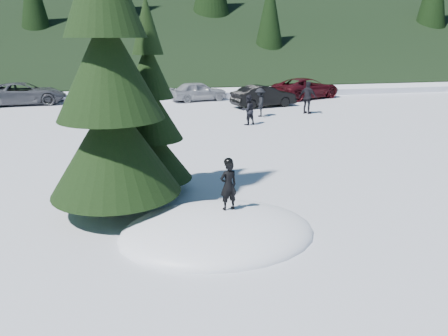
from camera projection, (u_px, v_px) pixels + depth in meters
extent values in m
plane|color=white|center=(218.00, 234.00, 9.93)|extent=(200.00, 200.00, 0.00)
ellipsoid|color=white|center=(218.00, 234.00, 9.93)|extent=(4.48, 3.52, 0.96)
cylinder|color=black|center=(117.00, 186.00, 10.95)|extent=(0.38, 0.38, 1.40)
cone|color=black|center=(114.00, 144.00, 10.63)|extent=(3.20, 3.20, 2.46)
cone|color=black|center=(108.00, 66.00, 10.10)|extent=(2.54, 2.54, 2.46)
cylinder|color=black|center=(154.00, 175.00, 12.53)|extent=(0.26, 0.26, 1.00)
cone|color=black|center=(153.00, 153.00, 12.33)|extent=(2.20, 2.20, 1.52)
cone|color=black|center=(151.00, 112.00, 12.00)|extent=(1.75, 1.75, 1.52)
cone|color=black|center=(149.00, 70.00, 11.67)|extent=(1.29, 1.29, 1.52)
cone|color=black|center=(146.00, 24.00, 11.34)|extent=(0.84, 0.84, 1.52)
imported|color=black|center=(228.00, 185.00, 9.92)|extent=(0.48, 0.37, 1.16)
imported|color=black|center=(248.00, 110.00, 21.99)|extent=(0.89, 0.79, 1.51)
imported|color=black|center=(308.00, 98.00, 25.13)|extent=(1.05, 1.13, 1.86)
imported|color=black|center=(260.00, 102.00, 24.27)|extent=(0.85, 1.15, 1.59)
imported|color=#4D4E55|center=(24.00, 94.00, 28.61)|extent=(5.42, 2.90, 1.45)
imported|color=black|center=(123.00, 93.00, 29.77)|extent=(4.59, 2.55, 1.26)
imported|color=#9FA1A8|center=(198.00, 91.00, 30.28)|extent=(4.17, 2.34, 1.34)
imported|color=black|center=(264.00, 96.00, 27.68)|extent=(4.36, 2.34, 1.37)
imported|color=#3B0A10|center=(306.00, 88.00, 31.54)|extent=(5.79, 4.25, 1.46)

